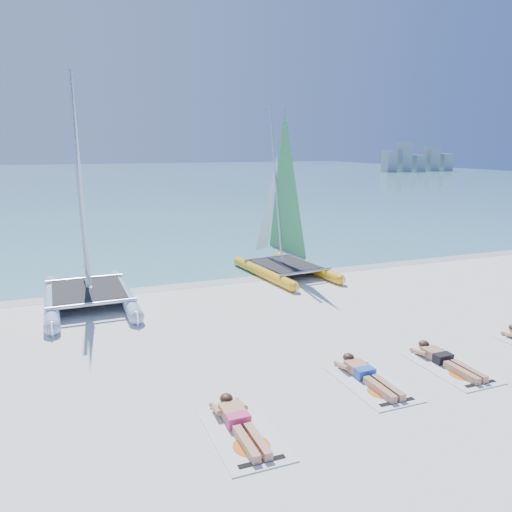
{
  "coord_description": "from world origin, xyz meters",
  "views": [
    {
      "loc": [
        -4.98,
        -9.76,
        4.32
      ],
      "look_at": [
        -0.62,
        1.2,
        1.71
      ],
      "focal_mm": 35.0,
      "sensor_mm": 36.0,
      "label": 1
    }
  ],
  "objects_px": {
    "sunbather_a": "(239,421)",
    "towel_b": "(372,384)",
    "towel_c": "(451,368)",
    "catamaran_blue": "(84,234)",
    "towel_a": "(243,434)",
    "sunbather_c": "(444,359)",
    "catamaran_yellow": "(280,219)",
    "sunbather_b": "(366,374)"
  },
  "relations": [
    {
      "from": "catamaran_blue",
      "to": "catamaran_yellow",
      "type": "relative_size",
      "value": 1.12
    },
    {
      "from": "sunbather_b",
      "to": "sunbather_a",
      "type": "bearing_deg",
      "value": -166.38
    },
    {
      "from": "catamaran_yellow",
      "to": "towel_b",
      "type": "bearing_deg",
      "value": -108.83
    },
    {
      "from": "towel_c",
      "to": "towel_b",
      "type": "bearing_deg",
      "value": 179.61
    },
    {
      "from": "towel_a",
      "to": "sunbather_c",
      "type": "height_order",
      "value": "sunbather_c"
    },
    {
      "from": "towel_a",
      "to": "sunbather_a",
      "type": "bearing_deg",
      "value": 90.0
    },
    {
      "from": "towel_a",
      "to": "catamaran_blue",
      "type": "bearing_deg",
      "value": 102.88
    },
    {
      "from": "catamaran_blue",
      "to": "towel_c",
      "type": "distance_m",
      "value": 9.75
    },
    {
      "from": "catamaran_blue",
      "to": "sunbather_a",
      "type": "xyz_separation_m",
      "value": [
        1.77,
        -7.55,
        -1.85
      ]
    },
    {
      "from": "catamaran_yellow",
      "to": "sunbather_b",
      "type": "relative_size",
      "value": 3.42
    },
    {
      "from": "towel_b",
      "to": "sunbather_c",
      "type": "relative_size",
      "value": 1.07
    },
    {
      "from": "towel_a",
      "to": "sunbather_c",
      "type": "relative_size",
      "value": 1.07
    },
    {
      "from": "towel_b",
      "to": "towel_c",
      "type": "relative_size",
      "value": 1.0
    },
    {
      "from": "catamaran_blue",
      "to": "towel_c",
      "type": "height_order",
      "value": "catamaran_blue"
    },
    {
      "from": "sunbather_b",
      "to": "towel_c",
      "type": "distance_m",
      "value": 1.87
    },
    {
      "from": "catamaran_yellow",
      "to": "towel_a",
      "type": "xyz_separation_m",
      "value": [
        -4.67,
        -9.02,
        -1.85
      ]
    },
    {
      "from": "sunbather_a",
      "to": "sunbather_c",
      "type": "xyz_separation_m",
      "value": [
        4.64,
        0.66,
        0.0
      ]
    },
    {
      "from": "towel_b",
      "to": "catamaran_yellow",
      "type": "bearing_deg",
      "value": 77.31
    },
    {
      "from": "catamaran_blue",
      "to": "towel_a",
      "type": "relative_size",
      "value": 3.57
    },
    {
      "from": "catamaran_yellow",
      "to": "sunbather_b",
      "type": "height_order",
      "value": "catamaran_yellow"
    },
    {
      "from": "catamaran_yellow",
      "to": "towel_b",
      "type": "xyz_separation_m",
      "value": [
        -1.88,
        -8.34,
        -1.85
      ]
    },
    {
      "from": "catamaran_blue",
      "to": "towel_b",
      "type": "bearing_deg",
      "value": -57.78
    },
    {
      "from": "sunbather_a",
      "to": "towel_b",
      "type": "height_order",
      "value": "sunbather_a"
    },
    {
      "from": "sunbather_a",
      "to": "sunbather_c",
      "type": "height_order",
      "value": "same"
    },
    {
      "from": "towel_a",
      "to": "towel_c",
      "type": "distance_m",
      "value": 4.69
    },
    {
      "from": "towel_b",
      "to": "sunbather_c",
      "type": "bearing_deg",
      "value": 5.53
    },
    {
      "from": "catamaran_yellow",
      "to": "towel_b",
      "type": "relative_size",
      "value": 3.19
    },
    {
      "from": "catamaran_yellow",
      "to": "sunbather_a",
      "type": "bearing_deg",
      "value": -124.01
    },
    {
      "from": "catamaran_yellow",
      "to": "sunbather_c",
      "type": "bearing_deg",
      "value": -96.31
    },
    {
      "from": "towel_c",
      "to": "sunbather_b",
      "type": "bearing_deg",
      "value": 173.71
    },
    {
      "from": "catamaran_blue",
      "to": "sunbather_c",
      "type": "height_order",
      "value": "catamaran_blue"
    },
    {
      "from": "catamaran_blue",
      "to": "towel_a",
      "type": "distance_m",
      "value": 8.18
    },
    {
      "from": "catamaran_yellow",
      "to": "sunbather_b",
      "type": "distance_m",
      "value": 8.55
    },
    {
      "from": "towel_a",
      "to": "sunbather_c",
      "type": "bearing_deg",
      "value": 10.44
    },
    {
      "from": "towel_a",
      "to": "sunbather_c",
      "type": "xyz_separation_m",
      "value": [
        4.64,
        0.86,
        0.11
      ]
    },
    {
      "from": "catamaran_blue",
      "to": "towel_c",
      "type": "xyz_separation_m",
      "value": [
        6.41,
        -7.08,
        -1.96
      ]
    },
    {
      "from": "towel_b",
      "to": "towel_c",
      "type": "xyz_separation_m",
      "value": [
        1.85,
        -0.01,
        0.0
      ]
    },
    {
      "from": "catamaran_blue",
      "to": "sunbather_c",
      "type": "relative_size",
      "value": 3.83
    },
    {
      "from": "sunbather_a",
      "to": "catamaran_blue",
      "type": "bearing_deg",
      "value": 103.19
    },
    {
      "from": "catamaran_blue",
      "to": "towel_b",
      "type": "relative_size",
      "value": 3.57
    },
    {
      "from": "sunbather_a",
      "to": "towel_b",
      "type": "bearing_deg",
      "value": 9.84
    },
    {
      "from": "sunbather_b",
      "to": "towel_c",
      "type": "bearing_deg",
      "value": -6.29
    }
  ]
}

